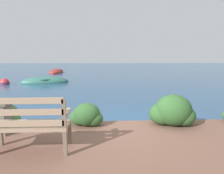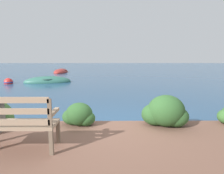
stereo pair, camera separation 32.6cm
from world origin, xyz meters
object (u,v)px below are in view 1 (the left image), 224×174
Objects in this scene: mooring_buoy at (5,83)px; park_bench at (29,123)px; rowboat_nearest at (45,82)px; rowboat_mid at (57,72)px.

park_bench is at bearing -62.42° from mooring_buoy.
rowboat_nearest is 2.35m from mooring_buoy.
rowboat_nearest is (-2.54, 9.73, -0.64)m from park_bench.
park_bench reaches higher than rowboat_nearest.
rowboat_nearest reaches higher than rowboat_mid.
park_bench is 0.41× the size of rowboat_nearest.
rowboat_mid reaches higher than mooring_buoy.
park_bench is 0.39× the size of rowboat_mid.
mooring_buoy is (-2.30, -0.45, 0.03)m from rowboat_nearest.
rowboat_nearest is 0.97× the size of rowboat_mid.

